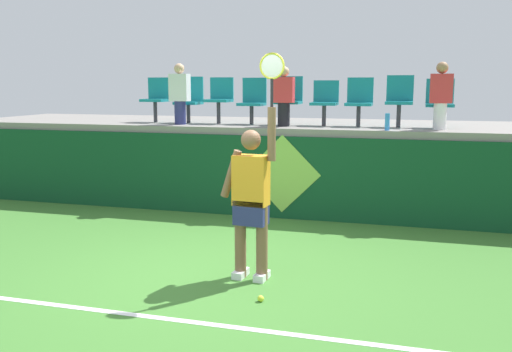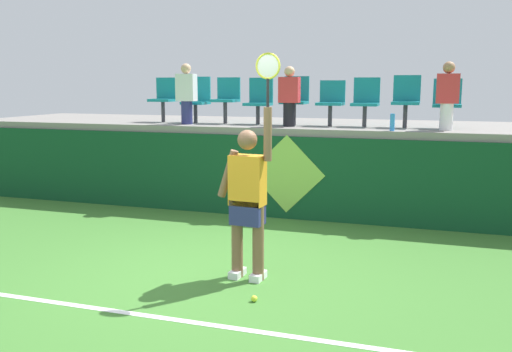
{
  "view_description": "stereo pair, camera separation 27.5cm",
  "coord_description": "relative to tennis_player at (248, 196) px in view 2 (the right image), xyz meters",
  "views": [
    {
      "loc": [
        2.18,
        -5.75,
        2.19
      ],
      "look_at": [
        0.22,
        1.07,
        1.01
      ],
      "focal_mm": 39.22,
      "sensor_mm": 36.0,
      "label": 1
    },
    {
      "loc": [
        2.44,
        -5.67,
        2.19
      ],
      "look_at": [
        0.22,
        1.07,
        1.01
      ],
      "focal_mm": 39.22,
      "sensor_mm": 36.0,
      "label": 2
    }
  ],
  "objects": [
    {
      "name": "spectator_0",
      "position": [
        -2.31,
        3.37,
        1.07
      ],
      "size": [
        0.34,
        0.2,
        1.07
      ],
      "color": "navy",
      "rests_on": "spectator_platform"
    },
    {
      "name": "spectator_platform",
      "position": [
        -0.46,
        4.36,
        0.46
      ],
      "size": [
        12.74,
        2.87,
        0.12
      ],
      "primitive_type": "cube",
      "color": "gray",
      "rests_on": "court_back_wall"
    },
    {
      "name": "stadium_chair_3",
      "position": [
        -1.1,
        3.82,
        0.96
      ],
      "size": [
        0.44,
        0.42,
        0.82
      ],
      "color": "#38383D",
      "rests_on": "spectator_platform"
    },
    {
      "name": "stadium_chair_6",
      "position": [
        0.78,
        3.82,
        0.97
      ],
      "size": [
        0.44,
        0.42,
        0.82
      ],
      "color": "#38383D",
      "rests_on": "spectator_platform"
    },
    {
      "name": "water_bottle",
      "position": [
        1.29,
        3.05,
        0.65
      ],
      "size": [
        0.07,
        0.07,
        0.26
      ],
      "primitive_type": "cylinder",
      "color": "#338CE5",
      "rests_on": "spectator_platform"
    },
    {
      "name": "stadium_chair_0",
      "position": [
        -2.98,
        3.82,
        0.99
      ],
      "size": [
        0.44,
        0.42,
        0.83
      ],
      "color": "#38383D",
      "rests_on": "spectator_platform"
    },
    {
      "name": "court_back_wall",
      "position": [
        -0.46,
        2.97,
        -0.28
      ],
      "size": [
        12.74,
        0.2,
        1.35
      ],
      "primitive_type": "cube",
      "color": "#0F4223",
      "rests_on": "ground_plane"
    },
    {
      "name": "wall_signage_mount",
      "position": [
        -0.33,
        2.87,
        -0.95
      ],
      "size": [
        1.27,
        0.01,
        1.38
      ],
      "color": "#0F4223",
      "rests_on": "ground_plane"
    },
    {
      "name": "stadium_chair_5",
      "position": [
        0.19,
        3.82,
        0.95
      ],
      "size": [
        0.44,
        0.42,
        0.77
      ],
      "color": "#38383D",
      "rests_on": "spectator_platform"
    },
    {
      "name": "stadium_chair_8",
      "position": [
        2.08,
        3.82,
        0.96
      ],
      "size": [
        0.44,
        0.42,
        0.8
      ],
      "color": "#38383D",
      "rests_on": "spectator_platform"
    },
    {
      "name": "tennis_player",
      "position": [
        0.0,
        0.0,
        0.0
      ],
      "size": [
        0.75,
        0.29,
        2.51
      ],
      "color": "white",
      "rests_on": "ground_plane"
    },
    {
      "name": "stadium_chair_1",
      "position": [
        -2.31,
        3.83,
        0.97
      ],
      "size": [
        0.44,
        0.42,
        0.84
      ],
      "color": "#38383D",
      "rests_on": "spectator_platform"
    },
    {
      "name": "stadium_chair_4",
      "position": [
        -0.44,
        3.82,
        0.99
      ],
      "size": [
        0.44,
        0.42,
        0.84
      ],
      "color": "#38383D",
      "rests_on": "spectator_platform"
    },
    {
      "name": "stadium_chair_7",
      "position": [
        1.44,
        3.82,
        1.0
      ],
      "size": [
        0.44,
        0.42,
        0.86
      ],
      "color": "#38383D",
      "rests_on": "spectator_platform"
    },
    {
      "name": "tennis_ball",
      "position": [
        0.29,
        -0.64,
        -0.92
      ],
      "size": [
        0.07,
        0.07,
        0.07
      ],
      "primitive_type": "sphere",
      "color": "#D1E533",
      "rests_on": "ground_plane"
    },
    {
      "name": "court_baseline_stripe",
      "position": [
        -0.46,
        -1.29,
        -0.95
      ],
      "size": [
        11.47,
        0.08,
        0.01
      ],
      "primitive_type": "cube",
      "color": "white",
      "rests_on": "ground_plane"
    },
    {
      "name": "spectator_1",
      "position": [
        -0.44,
        3.42,
        1.03
      ],
      "size": [
        0.34,
        0.2,
        1.0
      ],
      "color": "black",
      "rests_on": "spectator_platform"
    },
    {
      "name": "ground_plane",
      "position": [
        -0.46,
        -0.08,
        -0.95
      ],
      "size": [
        40.0,
        40.0,
        0.0
      ],
      "primitive_type": "plane",
      "color": "#3D752D"
    },
    {
      "name": "spectator_2",
      "position": [
        2.08,
        3.42,
        1.06
      ],
      "size": [
        0.34,
        0.2,
        1.05
      ],
      "color": "white",
      "rests_on": "spectator_platform"
    },
    {
      "name": "stadium_chair_2",
      "position": [
        -1.73,
        3.82,
        0.99
      ],
      "size": [
        0.44,
        0.42,
        0.83
      ],
      "color": "#38383D",
      "rests_on": "spectator_platform"
    }
  ]
}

